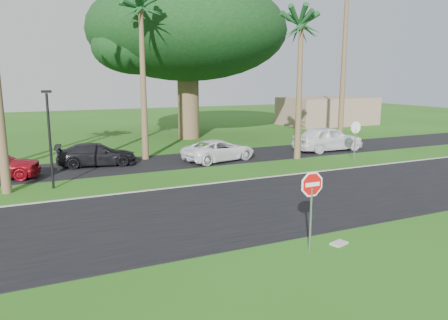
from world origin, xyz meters
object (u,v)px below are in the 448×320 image
Objects in this scene: stop_sign_near at (312,195)px; stop_sign_far at (356,133)px; car_minivan at (219,151)px; car_pickup at (328,139)px; car_dark at (97,155)px.

stop_sign_near and stop_sign_far have the same top height.
car_minivan is (-7.93, 3.43, -1.11)m from stop_sign_far.
stop_sign_near is 1.00× the size of stop_sign_far.
car_dark is at bearing 84.27° from car_pickup.
car_dark is (-3.70, 16.15, -1.10)m from stop_sign_near.
stop_sign_near is 0.55× the size of car_minivan.
car_pickup is (15.88, -1.62, 0.22)m from car_dark.
stop_sign_far reaches higher than car_dark.
car_minivan is 8.61m from car_pickup.
stop_sign_far reaches higher than car_minivan.
car_minivan is 0.92× the size of car_pickup.
car_minivan is (3.57, 14.43, -1.11)m from stop_sign_near.
car_pickup is (12.18, 14.53, -0.89)m from stop_sign_near.
car_dark is at bearing -18.70° from stop_sign_far.
car_dark is 7.47m from car_minivan.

